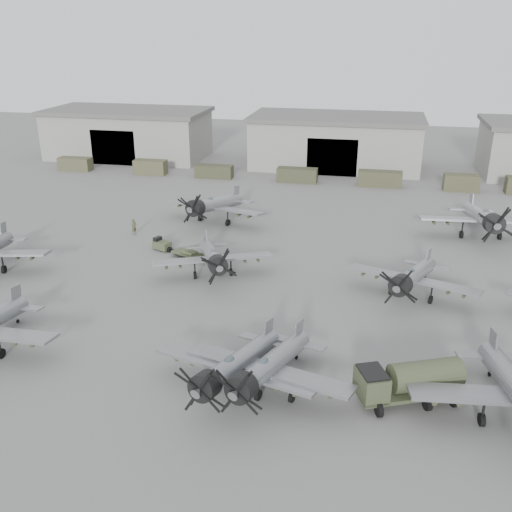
{
  "coord_description": "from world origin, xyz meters",
  "views": [
    {
      "loc": [
        6.89,
        -36.54,
        22.76
      ],
      "look_at": [
        -3.47,
        12.36,
        2.5
      ],
      "focal_mm": 40.0,
      "sensor_mm": 36.0,
      "label": 1
    }
  ],
  "objects_px": {
    "fuel_tanker": "(410,380)",
    "aircraft_mid_1": "(213,257)",
    "aircraft_near_1": "(267,368)",
    "tug_trailer": "(172,248)",
    "aircraft_extra_999": "(233,366)",
    "aircraft_far_1": "(483,218)",
    "ground_crew": "(134,227)",
    "aircraft_far_0": "(213,205)",
    "aircraft_mid_2": "(412,277)"
  },
  "relations": [
    {
      "from": "aircraft_far_0",
      "to": "aircraft_far_1",
      "type": "xyz_separation_m",
      "value": [
        31.52,
        1.0,
        0.17
      ]
    },
    {
      "from": "fuel_tanker",
      "to": "tug_trailer",
      "type": "bearing_deg",
      "value": 114.63
    },
    {
      "from": "aircraft_far_0",
      "to": "aircraft_extra_999",
      "type": "distance_m",
      "value": 35.34
    },
    {
      "from": "aircraft_mid_1",
      "to": "aircraft_mid_2",
      "type": "bearing_deg",
      "value": -26.8
    },
    {
      "from": "aircraft_mid_2",
      "to": "fuel_tanker",
      "type": "bearing_deg",
      "value": -73.81
    },
    {
      "from": "tug_trailer",
      "to": "fuel_tanker",
      "type": "bearing_deg",
      "value": -17.95
    },
    {
      "from": "aircraft_near_1",
      "to": "aircraft_extra_999",
      "type": "distance_m",
      "value": 2.2
    },
    {
      "from": "aircraft_extra_999",
      "to": "ground_crew",
      "type": "height_order",
      "value": "aircraft_extra_999"
    },
    {
      "from": "fuel_tanker",
      "to": "aircraft_mid_1",
      "type": "bearing_deg",
      "value": 114.24
    },
    {
      "from": "aircraft_near_1",
      "to": "fuel_tanker",
      "type": "distance_m",
      "value": 9.26
    },
    {
      "from": "aircraft_mid_1",
      "to": "ground_crew",
      "type": "distance_m",
      "value": 15.87
    },
    {
      "from": "aircraft_near_1",
      "to": "aircraft_extra_999",
      "type": "height_order",
      "value": "same"
    },
    {
      "from": "aircraft_mid_2",
      "to": "ground_crew",
      "type": "height_order",
      "value": "aircraft_mid_2"
    },
    {
      "from": "aircraft_mid_2",
      "to": "aircraft_extra_999",
      "type": "bearing_deg",
      "value": -106.56
    },
    {
      "from": "tug_trailer",
      "to": "aircraft_extra_999",
      "type": "bearing_deg",
      "value": -37.43
    },
    {
      "from": "fuel_tanker",
      "to": "ground_crew",
      "type": "relative_size",
      "value": 3.93
    },
    {
      "from": "aircraft_mid_2",
      "to": "ground_crew",
      "type": "bearing_deg",
      "value": 179.54
    },
    {
      "from": "aircraft_mid_2",
      "to": "fuel_tanker",
      "type": "distance_m",
      "value": 15.34
    },
    {
      "from": "aircraft_near_1",
      "to": "tug_trailer",
      "type": "distance_m",
      "value": 27.3
    },
    {
      "from": "aircraft_near_1",
      "to": "aircraft_mid_2",
      "type": "xyz_separation_m",
      "value": [
        9.83,
        16.69,
        0.05
      ]
    },
    {
      "from": "fuel_tanker",
      "to": "ground_crew",
      "type": "distance_m",
      "value": 39.97
    },
    {
      "from": "aircraft_mid_1",
      "to": "ground_crew",
      "type": "height_order",
      "value": "aircraft_mid_1"
    },
    {
      "from": "aircraft_far_0",
      "to": "fuel_tanker",
      "type": "bearing_deg",
      "value": -39.89
    },
    {
      "from": "aircraft_mid_1",
      "to": "aircraft_mid_2",
      "type": "distance_m",
      "value": 18.57
    },
    {
      "from": "aircraft_far_0",
      "to": "fuel_tanker",
      "type": "distance_m",
      "value": 38.99
    },
    {
      "from": "aircraft_mid_1",
      "to": "tug_trailer",
      "type": "relative_size",
      "value": 1.67
    },
    {
      "from": "aircraft_near_1",
      "to": "aircraft_mid_1",
      "type": "bearing_deg",
      "value": 131.59
    },
    {
      "from": "aircraft_far_1",
      "to": "fuel_tanker",
      "type": "relative_size",
      "value": 1.87
    },
    {
      "from": "aircraft_far_1",
      "to": "aircraft_mid_2",
      "type": "bearing_deg",
      "value": -120.56
    },
    {
      "from": "aircraft_near_1",
      "to": "aircraft_far_1",
      "type": "bearing_deg",
      "value": 77.18
    },
    {
      "from": "tug_trailer",
      "to": "ground_crew",
      "type": "height_order",
      "value": "ground_crew"
    },
    {
      "from": "aircraft_near_1",
      "to": "aircraft_far_0",
      "type": "relative_size",
      "value": 0.89
    },
    {
      "from": "aircraft_mid_2",
      "to": "aircraft_extra_999",
      "type": "height_order",
      "value": "aircraft_mid_2"
    },
    {
      "from": "aircraft_far_0",
      "to": "aircraft_extra_999",
      "type": "relative_size",
      "value": 1.13
    },
    {
      "from": "aircraft_near_1",
      "to": "fuel_tanker",
      "type": "height_order",
      "value": "aircraft_near_1"
    },
    {
      "from": "aircraft_extra_999",
      "to": "aircraft_far_1",
      "type": "bearing_deg",
      "value": 74.6
    },
    {
      "from": "aircraft_far_1",
      "to": "tug_trailer",
      "type": "xyz_separation_m",
      "value": [
        -33.14,
        -11.44,
        -2.02
      ]
    },
    {
      "from": "aircraft_near_1",
      "to": "tug_trailer",
      "type": "bearing_deg",
      "value": 138.18
    },
    {
      "from": "aircraft_far_1",
      "to": "aircraft_extra_999",
      "type": "distance_m",
      "value": 40.22
    },
    {
      "from": "aircraft_extra_999",
      "to": "fuel_tanker",
      "type": "bearing_deg",
      "value": 23.5
    },
    {
      "from": "aircraft_far_0",
      "to": "aircraft_extra_999",
      "type": "xyz_separation_m",
      "value": [
        11.0,
        -33.58,
        -0.27
      ]
    },
    {
      "from": "ground_crew",
      "to": "aircraft_near_1",
      "type": "bearing_deg",
      "value": -118.13
    },
    {
      "from": "aircraft_mid_1",
      "to": "fuel_tanker",
      "type": "xyz_separation_m",
      "value": [
        17.86,
        -16.28,
        -0.54
      ]
    },
    {
      "from": "fuel_tanker",
      "to": "ground_crew",
      "type": "bearing_deg",
      "value": 115.79
    },
    {
      "from": "aircraft_far_0",
      "to": "ground_crew",
      "type": "bearing_deg",
      "value": -128.47
    },
    {
      "from": "aircraft_near_1",
      "to": "aircraft_extra_999",
      "type": "relative_size",
      "value": 1.0
    },
    {
      "from": "aircraft_mid_1",
      "to": "aircraft_far_0",
      "type": "bearing_deg",
      "value": 82.07
    },
    {
      "from": "aircraft_far_0",
      "to": "ground_crew",
      "type": "relative_size",
      "value": 6.88
    },
    {
      "from": "aircraft_near_1",
      "to": "aircraft_mid_2",
      "type": "distance_m",
      "value": 19.37
    },
    {
      "from": "aircraft_mid_2",
      "to": "aircraft_extra_999",
      "type": "relative_size",
      "value": 1.01
    }
  ]
}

